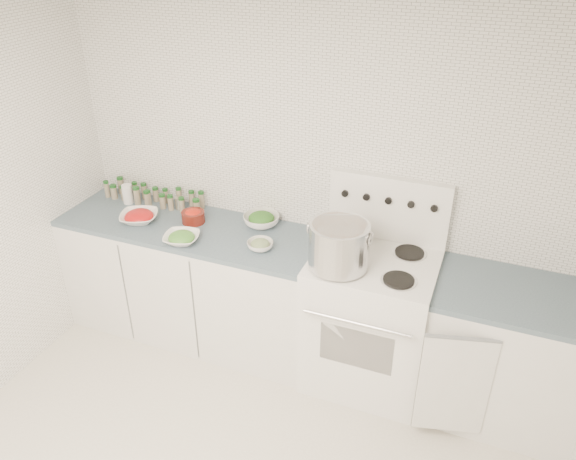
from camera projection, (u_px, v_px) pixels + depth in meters
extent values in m
cube|color=white|center=(319.00, 180.00, 3.67)|extent=(3.50, 0.02, 2.50)
cube|color=white|center=(180.00, 5.00, 1.83)|extent=(3.50, 3.00, 0.02)
cube|color=white|center=(195.00, 282.00, 4.08)|extent=(1.85, 0.62, 0.86)
cube|color=#3F4C5F|center=(189.00, 228.00, 3.86)|extent=(1.85, 0.62, 0.03)
cube|color=white|center=(369.00, 322.00, 3.64)|extent=(0.76, 0.65, 0.92)
cube|color=black|center=(356.00, 348.00, 3.36)|extent=(0.45, 0.01, 0.28)
cylinder|color=silver|center=(357.00, 323.00, 3.22)|extent=(0.65, 0.02, 0.02)
cube|color=white|center=(375.00, 262.00, 3.41)|extent=(0.76, 0.65, 0.01)
cube|color=white|center=(389.00, 209.00, 3.54)|extent=(0.76, 0.06, 0.43)
cylinder|color=silver|center=(339.00, 268.00, 3.33)|extent=(0.21, 0.21, 0.01)
cylinder|color=black|center=(339.00, 267.00, 3.33)|extent=(0.18, 0.18, 0.01)
cylinder|color=silver|center=(399.00, 280.00, 3.21)|extent=(0.21, 0.21, 0.01)
cylinder|color=black|center=(399.00, 280.00, 3.21)|extent=(0.18, 0.18, 0.01)
cylinder|color=silver|center=(353.00, 242.00, 3.59)|extent=(0.21, 0.21, 0.01)
cylinder|color=black|center=(353.00, 241.00, 3.59)|extent=(0.18, 0.18, 0.01)
cylinder|color=silver|center=(409.00, 253.00, 3.47)|extent=(0.21, 0.21, 0.01)
cylinder|color=black|center=(410.00, 252.00, 3.47)|extent=(0.18, 0.18, 0.01)
cylinder|color=black|center=(345.00, 193.00, 3.56)|extent=(0.04, 0.02, 0.04)
cylinder|color=black|center=(367.00, 197.00, 3.52)|extent=(0.04, 0.02, 0.04)
cylinder|color=black|center=(389.00, 201.00, 3.47)|extent=(0.04, 0.02, 0.04)
cylinder|color=black|center=(411.00, 204.00, 3.43)|extent=(0.04, 0.02, 0.04)
cylinder|color=black|center=(434.00, 208.00, 3.38)|extent=(0.04, 0.02, 0.04)
cube|color=white|center=(502.00, 356.00, 3.40)|extent=(0.89, 0.62, 0.86)
cube|color=#3F4C5F|center=(517.00, 296.00, 3.17)|extent=(0.89, 0.62, 0.03)
cube|color=white|center=(454.00, 386.00, 3.19)|extent=(0.39, 0.12, 0.70)
cylinder|color=silver|center=(339.00, 245.00, 3.27)|extent=(0.36, 0.36, 0.27)
cylinder|color=orange|center=(340.00, 227.00, 3.21)|extent=(0.32, 0.32, 0.03)
torus|color=silver|center=(310.00, 227.00, 3.29)|extent=(0.01, 0.09, 0.09)
torus|color=silver|center=(371.00, 239.00, 3.17)|extent=(0.01, 0.09, 0.09)
imported|color=white|center=(139.00, 217.00, 3.89)|extent=(0.34, 0.34, 0.06)
ellipsoid|color=red|center=(139.00, 216.00, 3.88)|extent=(0.18, 0.18, 0.08)
imported|color=white|center=(182.00, 238.00, 3.64)|extent=(0.28, 0.28, 0.06)
ellipsoid|color=#3D802A|center=(181.00, 237.00, 3.64)|extent=(0.16, 0.16, 0.07)
imported|color=white|center=(261.00, 220.00, 3.84)|extent=(0.29, 0.29, 0.08)
ellipsoid|color=#285719|center=(261.00, 218.00, 3.82)|extent=(0.18, 0.18, 0.08)
imported|color=white|center=(260.00, 245.00, 3.57)|extent=(0.18, 0.18, 0.05)
ellipsoid|color=#2A5120|center=(260.00, 243.00, 3.57)|extent=(0.12, 0.12, 0.05)
cylinder|color=#5C170F|center=(193.00, 217.00, 3.88)|extent=(0.16, 0.16, 0.08)
ellipsoid|color=red|center=(193.00, 213.00, 3.86)|extent=(0.12, 0.12, 0.06)
cylinder|color=white|center=(127.00, 194.00, 4.12)|extent=(0.08, 0.08, 0.15)
cylinder|color=#B0AA95|center=(180.00, 203.00, 4.05)|extent=(0.08, 0.08, 0.09)
cylinder|color=gray|center=(121.00, 186.00, 4.27)|extent=(0.04, 0.04, 0.11)
cylinder|color=#164D19|center=(120.00, 178.00, 4.24)|extent=(0.05, 0.05, 0.02)
cylinder|color=gray|center=(135.00, 190.00, 4.23)|extent=(0.04, 0.04, 0.10)
cylinder|color=#164D19|center=(134.00, 183.00, 4.21)|extent=(0.04, 0.04, 0.02)
cylinder|color=gray|center=(144.00, 192.00, 4.19)|extent=(0.04, 0.04, 0.11)
cylinder|color=#164D19|center=(143.00, 184.00, 4.16)|extent=(0.04, 0.04, 0.02)
cylinder|color=gray|center=(156.00, 195.00, 4.16)|extent=(0.04, 0.04, 0.09)
cylinder|color=#164D19|center=(155.00, 188.00, 4.13)|extent=(0.04, 0.04, 0.02)
cylinder|color=gray|center=(166.00, 197.00, 4.13)|extent=(0.04, 0.04, 0.10)
cylinder|color=#164D19|center=(165.00, 190.00, 4.11)|extent=(0.04, 0.04, 0.02)
cylinder|color=gray|center=(179.00, 197.00, 4.10)|extent=(0.04, 0.04, 0.12)
cylinder|color=#164D19|center=(178.00, 189.00, 4.07)|extent=(0.04, 0.04, 0.02)
cylinder|color=gray|center=(192.00, 200.00, 4.07)|extent=(0.04, 0.04, 0.11)
cylinder|color=#164D19|center=(191.00, 192.00, 4.04)|extent=(0.04, 0.04, 0.02)
cylinder|color=gray|center=(202.00, 201.00, 4.04)|extent=(0.04, 0.04, 0.12)
cylinder|color=#164D19|center=(201.00, 193.00, 4.01)|extent=(0.04, 0.04, 0.02)
cylinder|color=gray|center=(114.00, 193.00, 4.20)|extent=(0.05, 0.05, 0.09)
cylinder|color=#164D19|center=(113.00, 186.00, 4.17)|extent=(0.05, 0.05, 0.02)
cylinder|color=gray|center=(124.00, 194.00, 4.18)|extent=(0.05, 0.05, 0.10)
cylinder|color=#164D19|center=(123.00, 187.00, 4.15)|extent=(0.05, 0.05, 0.02)
cylinder|color=gray|center=(137.00, 197.00, 4.11)|extent=(0.05, 0.05, 0.12)
cylinder|color=#164D19|center=(136.00, 188.00, 4.07)|extent=(0.05, 0.05, 0.02)
cylinder|color=gray|center=(147.00, 200.00, 4.09)|extent=(0.04, 0.04, 0.10)
cylinder|color=#164D19|center=(146.00, 192.00, 4.06)|extent=(0.04, 0.04, 0.02)
cylinder|color=gray|center=(163.00, 202.00, 4.06)|extent=(0.04, 0.04, 0.10)
cylinder|color=#164D19|center=(162.00, 195.00, 4.03)|extent=(0.05, 0.05, 0.02)
cylinder|color=gray|center=(171.00, 204.00, 4.03)|extent=(0.04, 0.04, 0.10)
cylinder|color=#164D19|center=(170.00, 196.00, 4.00)|extent=(0.04, 0.04, 0.02)
cylinder|color=gray|center=(182.00, 206.00, 3.99)|extent=(0.04, 0.04, 0.10)
cylinder|color=#164D19|center=(181.00, 199.00, 3.96)|extent=(0.04, 0.04, 0.02)
cylinder|color=gray|center=(197.00, 208.00, 3.98)|extent=(0.05, 0.05, 0.10)
cylinder|color=#164D19|center=(196.00, 200.00, 3.95)|extent=(0.05, 0.05, 0.02)
cylinder|color=gray|center=(107.00, 190.00, 4.21)|extent=(0.04, 0.04, 0.11)
cylinder|color=#164D19|center=(106.00, 182.00, 4.18)|extent=(0.04, 0.04, 0.02)
cylinder|color=gray|center=(148.00, 199.00, 4.09)|extent=(0.04, 0.04, 0.10)
cylinder|color=#164D19|center=(147.00, 191.00, 4.06)|extent=(0.04, 0.04, 0.02)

